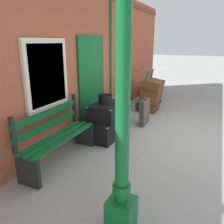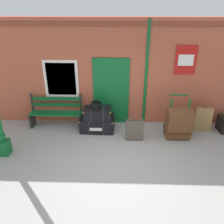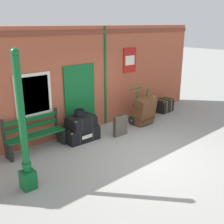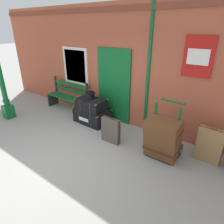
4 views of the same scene
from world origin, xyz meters
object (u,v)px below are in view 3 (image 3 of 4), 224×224
platform_bench (35,135)px  corner_trunk (164,105)px  round_hatbox (79,113)px  steamer_trunk_middle (81,121)px  suitcase_tan (149,106)px  porters_trolley (140,116)px  large_brown_trunk (144,111)px  steamer_trunk_base (80,133)px  suitcase_oxblood (120,126)px  lamp_post (24,140)px

platform_bench → corner_trunk: 5.33m
platform_bench → round_hatbox: bearing=-12.3°
steamer_trunk_middle → suitcase_tan: (3.16, 0.12, -0.20)m
porters_trolley → large_brown_trunk: (-0.00, -0.17, 0.20)m
steamer_trunk_base → round_hatbox: round_hatbox is taller
porters_trolley → suitcase_oxblood: bearing=-165.3°
large_brown_trunk → steamer_trunk_middle: bearing=171.4°
round_hatbox → porters_trolley: size_ratio=0.25×
platform_bench → suitcase_tan: (4.48, -0.17, -0.07)m
steamer_trunk_base → suitcase_oxblood: suitcase_oxblood is taller
suitcase_oxblood → corner_trunk: (2.93, 0.60, -0.07)m
round_hatbox → platform_bench: bearing=167.7°
round_hatbox → corner_trunk: (4.06, 0.08, -0.61)m
suitcase_oxblood → large_brown_trunk: bearing=7.0°
porters_trolley → large_brown_trunk: bearing=-90.0°
round_hatbox → large_brown_trunk: (2.38, -0.37, -0.38)m
steamer_trunk_base → lamp_post: bearing=-150.1°
suitcase_oxblood → suitcase_tan: 2.17m
porters_trolley → corner_trunk: (1.69, 0.28, -0.03)m
platform_bench → porters_trolley: porters_trolley is taller
lamp_post → round_hatbox: bearing=29.8°
steamer_trunk_base → porters_trolley: (2.34, -0.22, 0.06)m
steamer_trunk_middle → lamp_post: bearing=-151.1°
steamer_trunk_middle → suitcase_tan: bearing=2.2°
platform_bench → suitcase_tan: size_ratio=2.02×
large_brown_trunk → corner_trunk: size_ratio=1.30×
steamer_trunk_middle → corner_trunk: bearing=1.4°
round_hatbox → steamer_trunk_middle: bearing=-18.3°
lamp_post → large_brown_trunk: size_ratio=3.05×
round_hatbox → suitcase_tan: bearing=1.8°
suitcase_tan → porters_trolley: bearing=-160.3°
large_brown_trunk → round_hatbox: bearing=171.2°
steamer_trunk_middle → corner_trunk: (4.01, 0.10, -0.34)m
suitcase_oxblood → steamer_trunk_base: bearing=153.4°
lamp_post → corner_trunk: bearing=12.3°
lamp_post → steamer_trunk_base: (2.30, 1.32, -0.87)m
large_brown_trunk → steamer_trunk_base: bearing=170.4°
platform_bench → suitcase_oxblood: bearing=-18.4°
platform_bench → porters_trolley: size_ratio=1.33×
steamer_trunk_base → large_brown_trunk: bearing=-9.6°
lamp_post → platform_bench: (0.99, 1.57, -0.63)m
platform_bench → round_hatbox: size_ratio=5.41×
lamp_post → porters_trolley: (4.63, 1.10, -0.81)m
platform_bench → corner_trunk: size_ratio=2.22×
suitcase_tan → steamer_trunk_middle: bearing=-177.8°
platform_bench → suitcase_oxblood: 2.53m
porters_trolley → corner_trunk: bearing=9.3°
steamer_trunk_middle → suitcase_oxblood: (1.08, -0.51, -0.27)m
steamer_trunk_base → suitcase_oxblood: size_ratio=1.55×
lamp_post → suitcase_oxblood: 3.56m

